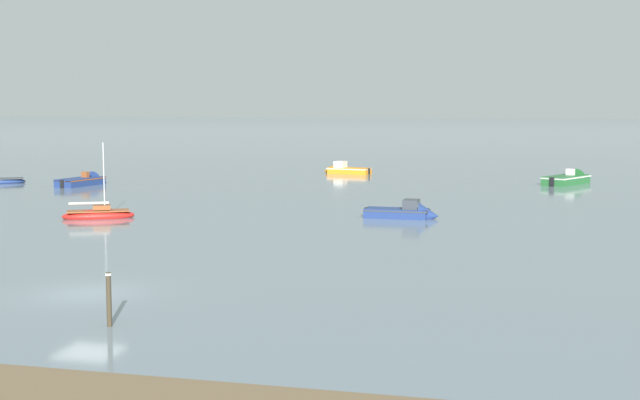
% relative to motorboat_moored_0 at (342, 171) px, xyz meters
% --- Properties ---
extents(ground_plane, '(800.00, 800.00, 0.00)m').
position_rel_motorboat_moored_0_xyz_m(ground_plane, '(2.92, -62.13, -0.31)').
color(ground_plane, slate).
extents(motorboat_moored_0, '(5.59, 2.78, 2.03)m').
position_rel_motorboat_moored_0_xyz_m(motorboat_moored_0, '(0.00, 0.00, 0.00)').
color(motorboat_moored_0, orange).
rests_on(motorboat_moored_0, ground).
extents(rowboat_moored_1, '(4.52, 3.70, 0.70)m').
position_rel_motorboat_moored_0_xyz_m(rowboat_moored_1, '(-29.62, -19.37, -0.12)').
color(rowboat_moored_1, navy).
rests_on(rowboat_moored_1, ground).
extents(motorboat_moored_2, '(5.15, 6.92, 2.27)m').
position_rel_motorboat_moored_0_xyz_m(motorboat_moored_2, '(24.03, -6.30, 0.01)').
color(motorboat_moored_2, '#23602D').
rests_on(motorboat_moored_2, ground).
extents(motorboat_moored_3, '(3.11, 6.09, 2.00)m').
position_rel_motorboat_moored_0_xyz_m(motorboat_moored_3, '(-20.87, -18.74, -0.03)').
color(motorboat_moored_3, navy).
rests_on(motorboat_moored_3, ground).
extents(motorboat_moored_5, '(5.12, 1.89, 1.91)m').
position_rel_motorboat_moored_0_xyz_m(motorboat_moored_5, '(12.35, -35.44, -0.02)').
color(motorboat_moored_5, navy).
rests_on(motorboat_moored_5, ground).
extents(sailboat_moored_1, '(4.96, 3.56, 5.39)m').
position_rel_motorboat_moored_0_xyz_m(sailboat_moored_1, '(-8.07, -40.49, -0.07)').
color(sailboat_moored_1, red).
rests_on(sailboat_moored_1, ground).
extents(mooring_post_near, '(0.22, 0.22, 2.14)m').
position_rel_motorboat_moored_0_xyz_m(mooring_post_near, '(6.31, -66.78, 0.60)').
color(mooring_post_near, '#3C3323').
rests_on(mooring_post_near, ground).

